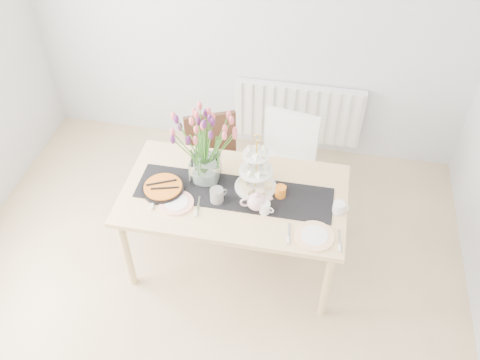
% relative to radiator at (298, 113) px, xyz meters
% --- Properties ---
extents(room_shell, '(4.50, 4.50, 4.50)m').
position_rel_radiator_xyz_m(room_shell, '(-0.50, -2.19, 0.85)').
color(room_shell, tan).
rests_on(room_shell, ground).
extents(radiator, '(1.20, 0.08, 0.60)m').
position_rel_radiator_xyz_m(radiator, '(0.00, 0.00, 0.00)').
color(radiator, white).
rests_on(radiator, room_shell).
extents(dining_table, '(1.60, 0.90, 0.75)m').
position_rel_radiator_xyz_m(dining_table, '(-0.32, -1.45, 0.22)').
color(dining_table, tan).
rests_on(dining_table, ground).
extents(chair_brown, '(0.56, 0.56, 0.87)m').
position_rel_radiator_xyz_m(chair_brown, '(-0.63, -0.83, 0.05)').
color(chair_brown, '#3B2215').
rests_on(chair_brown, ground).
extents(chair_white, '(0.53, 0.53, 0.92)m').
position_rel_radiator_xyz_m(chair_white, '(-0.03, -0.76, 0.09)').
color(chair_white, white).
rests_on(chair_white, ground).
extents(table_runner, '(1.40, 0.35, 0.01)m').
position_rel_radiator_xyz_m(table_runner, '(-0.32, -1.45, 0.30)').
color(table_runner, black).
rests_on(table_runner, dining_table).
extents(tulip_vase, '(0.70, 0.70, 0.61)m').
position_rel_radiator_xyz_m(tulip_vase, '(-0.56, -1.34, 0.69)').
color(tulip_vase, silver).
rests_on(tulip_vase, dining_table).
extents(cake_stand, '(0.30, 0.30, 0.44)m').
position_rel_radiator_xyz_m(cake_stand, '(-0.18, -1.37, 0.43)').
color(cake_stand, gold).
rests_on(cake_stand, dining_table).
extents(teapot, '(0.25, 0.23, 0.14)m').
position_rel_radiator_xyz_m(teapot, '(-0.14, -1.56, 0.37)').
color(teapot, silver).
rests_on(teapot, dining_table).
extents(cream_jug, '(0.09, 0.09, 0.08)m').
position_rel_radiator_xyz_m(cream_jug, '(0.41, -1.49, 0.34)').
color(cream_jug, white).
rests_on(cream_jug, dining_table).
extents(tart_tin, '(0.31, 0.31, 0.04)m').
position_rel_radiator_xyz_m(tart_tin, '(-0.83, -1.51, 0.32)').
color(tart_tin, black).
rests_on(tart_tin, dining_table).
extents(mug_grey, '(0.13, 0.13, 0.11)m').
position_rel_radiator_xyz_m(mug_grey, '(-0.43, -1.55, 0.36)').
color(mug_grey, slate).
rests_on(mug_grey, dining_table).
extents(mug_white, '(0.10, 0.10, 0.09)m').
position_rel_radiator_xyz_m(mug_white, '(-0.08, -1.59, 0.35)').
color(mug_white, silver).
rests_on(mug_white, dining_table).
extents(mug_orange, '(0.11, 0.11, 0.09)m').
position_rel_radiator_xyz_m(mug_orange, '(0.00, -1.42, 0.35)').
color(mug_orange, orange).
rests_on(mug_orange, dining_table).
extents(plate_left, '(0.28, 0.28, 0.01)m').
position_rel_radiator_xyz_m(plate_left, '(-0.70, -1.62, 0.31)').
color(plate_left, white).
rests_on(plate_left, dining_table).
extents(plate_right, '(0.29, 0.29, 0.01)m').
position_rel_radiator_xyz_m(plate_right, '(0.27, -1.74, 0.31)').
color(plate_right, white).
rests_on(plate_right, dining_table).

